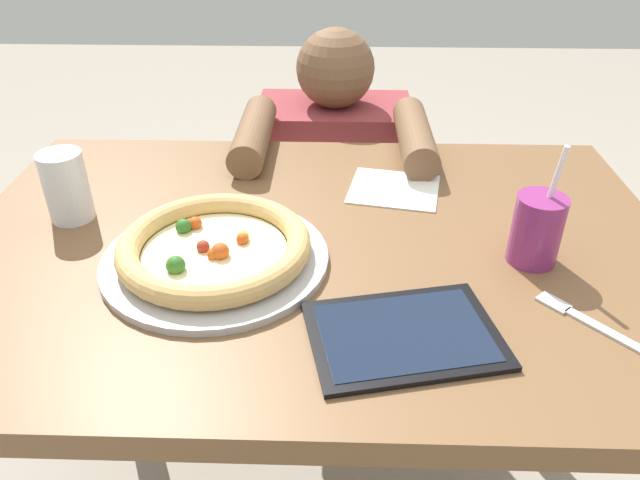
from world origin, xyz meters
name	(u,v)px	position (x,y,z in m)	size (l,w,h in m)	color
dining_table	(314,301)	(0.00, 0.00, 0.63)	(1.15, 0.78, 0.75)	brown
pizza_near	(215,250)	(-0.15, -0.06, 0.77)	(0.34, 0.34, 0.05)	#B7B7BC
drink_cup_colored	(537,229)	(0.33, -0.04, 0.80)	(0.07, 0.07, 0.19)	#8C2D72
water_cup_clear	(66,185)	(-0.41, 0.06, 0.81)	(0.07, 0.07, 0.12)	silver
paper_napkin	(394,189)	(0.14, 0.18, 0.75)	(0.16, 0.14, 0.00)	white
fork	(600,328)	(0.38, -0.20, 0.75)	(0.15, 0.16, 0.00)	silver
tablet	(404,335)	(0.12, -0.23, 0.75)	(0.27, 0.22, 0.01)	black
diner_seated	(333,226)	(0.03, 0.57, 0.43)	(0.40, 0.52, 0.95)	#333847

